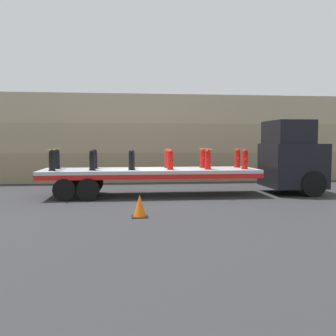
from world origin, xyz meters
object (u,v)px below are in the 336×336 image
object	(u,v)px
traffic_cone	(140,206)
fire_hydrant_black_near_0	(52,160)
fire_hydrant_black_far_1	(94,159)
fire_hydrant_red_near_3	(170,160)
flatbed_trailer	(135,174)
fire_hydrant_red_far_4	(203,158)
fire_hydrant_black_far_2	(131,159)
truck_cab	(293,158)
fire_hydrant_black_near_1	(92,160)
fire_hydrant_red_near_4	(208,160)
fire_hydrant_red_near_5	(245,159)
fire_hydrant_black_far_0	(57,159)
fire_hydrant_red_far_5	(237,158)
fire_hydrant_red_far_3	(167,159)
fire_hydrant_black_near_2	(132,160)

from	to	relation	value
traffic_cone	fire_hydrant_black_near_0	bearing A→B (deg)	129.96
fire_hydrant_black_far_1	fire_hydrant_red_near_3	xyz separation A→B (m)	(3.29, -1.10, 0.00)
flatbed_trailer	fire_hydrant_red_far_4	xyz separation A→B (m)	(3.12, 0.55, 0.65)
fire_hydrant_black_far_2	fire_hydrant_red_near_3	bearing A→B (deg)	-33.85
truck_cab	fire_hydrant_red_far_4	world-z (taller)	truck_cab
fire_hydrant_black_near_1	fire_hydrant_red_far_4	distance (m)	5.06
fire_hydrant_red_near_4	traffic_cone	xyz separation A→B (m)	(-3.10, -4.15, -1.26)
flatbed_trailer	traffic_cone	world-z (taller)	flatbed_trailer
traffic_cone	fire_hydrant_red_near_5	bearing A→B (deg)	41.14
fire_hydrant_red_near_3	truck_cab	bearing A→B (deg)	5.47
truck_cab	fire_hydrant_black_far_2	world-z (taller)	truck_cab
traffic_cone	fire_hydrant_black_far_0	bearing A→B (deg)	123.50
flatbed_trailer	fire_hydrant_red_far_5	bearing A→B (deg)	6.60
fire_hydrant_black_near_1	flatbed_trailer	bearing A→B (deg)	16.94
fire_hydrant_red_far_3	fire_hydrant_red_far_5	size ratio (longest dim) A/B	1.00
fire_hydrant_black_near_1	fire_hydrant_black_far_2	world-z (taller)	same
flatbed_trailer	fire_hydrant_black_far_1	xyz separation A→B (m)	(-1.81, 0.55, 0.65)
traffic_cone	fire_hydrant_black_near_1	bearing A→B (deg)	113.82
fire_hydrant_black_far_2	fire_hydrant_red_far_5	world-z (taller)	same
flatbed_trailer	fire_hydrant_black_near_1	distance (m)	2.00
fire_hydrant_red_near_4	traffic_cone	bearing A→B (deg)	-126.80
fire_hydrant_black_far_0	fire_hydrant_black_near_1	world-z (taller)	same
fire_hydrant_black_near_0	fire_hydrant_red_near_3	distance (m)	4.93
truck_cab	fire_hydrant_red_far_3	bearing A→B (deg)	174.53
truck_cab	fire_hydrant_black_far_2	distance (m)	7.43
fire_hydrant_red_far_5	fire_hydrant_red_far_3	bearing A→B (deg)	180.00
fire_hydrant_red_far_3	fire_hydrant_red_near_4	world-z (taller)	same
fire_hydrant_black_near_1	fire_hydrant_black_near_2	size ratio (longest dim) A/B	1.00
fire_hydrant_black_near_0	fire_hydrant_red_near_5	xyz separation A→B (m)	(8.22, 0.00, 0.00)
fire_hydrant_black_far_0	fire_hydrant_red_near_4	bearing A→B (deg)	-9.52
fire_hydrant_black_far_0	traffic_cone	xyz separation A→B (m)	(3.48, -5.25, -1.26)
traffic_cone	fire_hydrant_red_near_4	bearing A→B (deg)	53.20
fire_hydrant_red_near_3	fire_hydrant_red_far_5	size ratio (longest dim) A/B	1.00
fire_hydrant_black_near_2	fire_hydrant_red_near_4	world-z (taller)	same
fire_hydrant_black_near_0	traffic_cone	distance (m)	5.56
fire_hydrant_red_far_5	traffic_cone	xyz separation A→B (m)	(-4.75, -5.25, -1.26)
fire_hydrant_black_far_0	fire_hydrant_red_near_4	size ratio (longest dim) A/B	1.00
fire_hydrant_red_near_5	fire_hydrant_red_far_5	distance (m)	1.10
fire_hydrant_black_near_0	fire_hydrant_black_near_2	distance (m)	3.29
fire_hydrant_black_far_1	traffic_cone	world-z (taller)	fire_hydrant_black_far_1
fire_hydrant_black_far_0	fire_hydrant_red_far_5	bearing A→B (deg)	0.00
truck_cab	fire_hydrant_red_near_4	world-z (taller)	truck_cab
fire_hydrant_red_far_5	fire_hydrant_red_near_4	bearing A→B (deg)	-146.15
fire_hydrant_red_far_5	fire_hydrant_black_near_2	bearing A→B (deg)	-167.40
fire_hydrant_black_far_1	fire_hydrant_red_near_3	size ratio (longest dim) A/B	1.00
fire_hydrant_black_far_0	fire_hydrant_red_far_3	xyz separation A→B (m)	(4.93, 0.00, 0.00)
fire_hydrant_black_far_2	fire_hydrant_red_near_4	xyz separation A→B (m)	(3.29, -1.10, 0.00)
fire_hydrant_black_far_0	truck_cab	bearing A→B (deg)	-2.95
fire_hydrant_red_far_3	fire_hydrant_red_near_4	size ratio (longest dim) A/B	1.00
fire_hydrant_red_far_4	fire_hydrant_black_near_0	bearing A→B (deg)	-170.48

